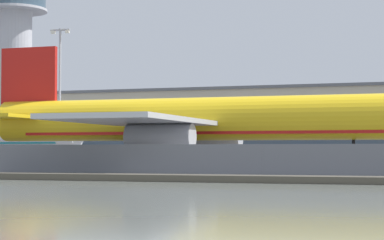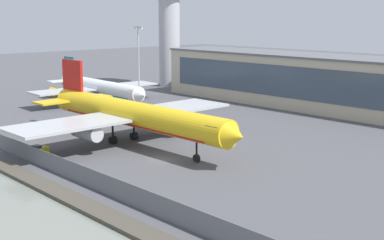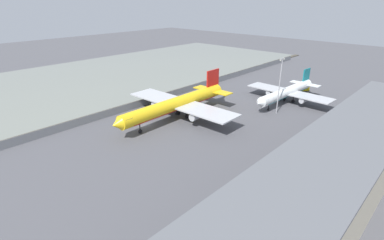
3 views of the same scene
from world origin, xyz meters
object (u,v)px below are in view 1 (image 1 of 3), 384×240
object	(u,v)px
baggage_tug	(89,167)
apron_light_mast_apron_west	(60,88)
cargo_jet_yellow	(191,121)
control_tower	(15,49)

from	to	relation	value
baggage_tug	apron_light_mast_apron_west	xyz separation A→B (m)	(-24.25, 39.46, 10.67)
cargo_jet_yellow	control_tower	world-z (taller)	control_tower
baggage_tug	control_tower	distance (m)	93.69
control_tower	baggage_tug	bearing A→B (deg)	-54.28
cargo_jet_yellow	baggage_tug	distance (m)	17.32
control_tower	apron_light_mast_apron_west	world-z (taller)	control_tower
control_tower	cargo_jet_yellow	bearing A→B (deg)	-45.30
baggage_tug	apron_light_mast_apron_west	size ratio (longest dim) A/B	0.16
cargo_jet_yellow	control_tower	bearing A→B (deg)	134.70
control_tower	apron_light_mast_apron_west	xyz separation A→B (m)	(28.90, -34.45, -11.45)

